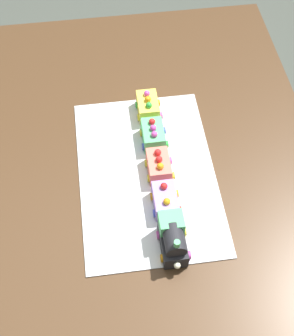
# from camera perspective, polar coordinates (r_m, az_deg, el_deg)

# --- Properties ---
(ground_plane) EXTENTS (8.00, 8.00, 0.00)m
(ground_plane) POSITION_cam_1_polar(r_m,az_deg,el_deg) (2.13, 0.78, -10.89)
(ground_plane) COLOR #474C44
(dining_table) EXTENTS (1.40, 1.00, 0.74)m
(dining_table) POSITION_cam_1_polar(r_m,az_deg,el_deg) (1.58, 1.03, -1.38)
(dining_table) COLOR #4C331E
(dining_table) RESTS_ON ground
(cake_board) EXTENTS (0.60, 0.40, 0.00)m
(cake_board) POSITION_cam_1_polar(r_m,az_deg,el_deg) (1.46, -0.00, -0.73)
(cake_board) COLOR silver
(cake_board) RESTS_ON dining_table
(cake_locomotive) EXTENTS (0.14, 0.08, 0.12)m
(cake_locomotive) POSITION_cam_1_polar(r_m,az_deg,el_deg) (1.30, 3.15, -8.13)
(cake_locomotive) COLOR #232328
(cake_locomotive) RESTS_ON cake_board
(cake_car_gondola_lavender) EXTENTS (0.10, 0.08, 0.07)m
(cake_car_gondola_lavender) POSITION_cam_1_polar(r_m,az_deg,el_deg) (1.37, 2.22, -3.73)
(cake_car_gondola_lavender) COLOR #AD84E0
(cake_car_gondola_lavender) RESTS_ON cake_board
(cake_car_caboose_coral) EXTENTS (0.10, 0.08, 0.07)m
(cake_car_caboose_coral) POSITION_cam_1_polar(r_m,az_deg,el_deg) (1.44, 1.49, 0.27)
(cake_car_caboose_coral) COLOR #F27260
(cake_car_caboose_coral) RESTS_ON cake_board
(cake_car_tanker_mint_green) EXTENTS (0.10, 0.08, 0.07)m
(cake_car_tanker_mint_green) POSITION_cam_1_polar(r_m,az_deg,el_deg) (1.51, 0.82, 3.89)
(cake_car_tanker_mint_green) COLOR #59CC7A
(cake_car_tanker_mint_green) RESTS_ON cake_board
(cake_car_flatbed_lemon) EXTENTS (0.10, 0.08, 0.07)m
(cake_car_flatbed_lemon) POSITION_cam_1_polar(r_m,az_deg,el_deg) (1.58, 0.20, 7.18)
(cake_car_flatbed_lemon) COLOR #F4E04C
(cake_car_flatbed_lemon) RESTS_ON cake_board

